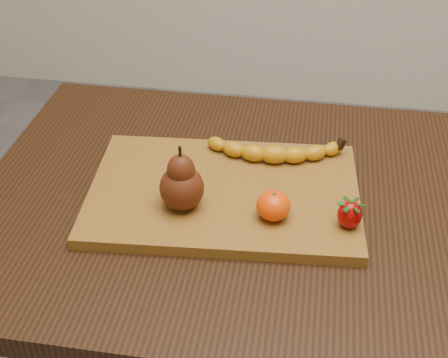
% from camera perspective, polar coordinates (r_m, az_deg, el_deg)
% --- Properties ---
extents(table, '(1.00, 0.70, 0.76)m').
position_cam_1_polar(table, '(1.12, 3.75, -5.84)').
color(table, black).
rests_on(table, ground).
extents(cutting_board, '(0.47, 0.33, 0.02)m').
position_cam_1_polar(cutting_board, '(1.05, -0.00, -1.32)').
color(cutting_board, brown).
rests_on(cutting_board, table).
extents(banana, '(0.21, 0.07, 0.03)m').
position_cam_1_polar(banana, '(1.10, 4.61, 2.24)').
color(banana, '#C28809').
rests_on(banana, cutting_board).
extents(pear, '(0.08, 0.08, 0.11)m').
position_cam_1_polar(pear, '(0.98, -3.93, 0.13)').
color(pear, '#4D1F0C').
rests_on(pear, cutting_board).
extents(mandarin, '(0.07, 0.07, 0.05)m').
position_cam_1_polar(mandarin, '(0.98, 4.54, -2.45)').
color(mandarin, '#F64102').
rests_on(mandarin, cutting_board).
extents(strawberry, '(0.04, 0.04, 0.05)m').
position_cam_1_polar(strawberry, '(0.98, 11.43, -3.12)').
color(strawberry, '#9C0404').
rests_on(strawberry, cutting_board).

